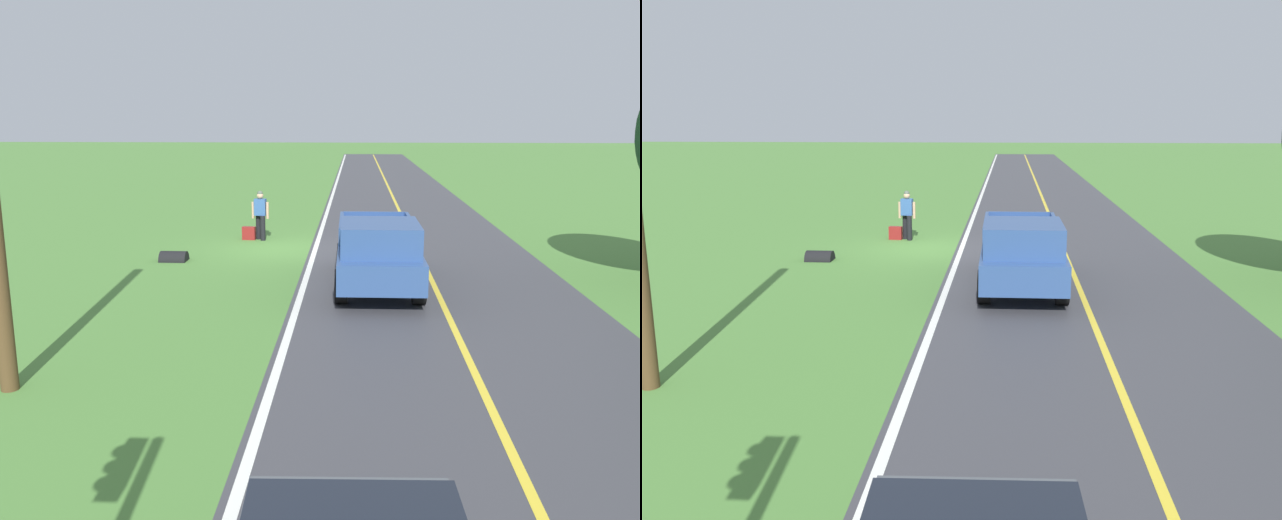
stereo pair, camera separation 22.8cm
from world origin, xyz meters
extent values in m
plane|color=#4C7F38|center=(0.00, 0.00, 0.00)|extent=(200.00, 200.00, 0.00)
cube|color=#3D3D42|center=(-4.51, 0.00, 0.00)|extent=(7.09, 120.00, 0.00)
cube|color=silver|center=(-1.14, 0.00, 0.01)|extent=(0.16, 117.60, 0.00)
cube|color=gold|center=(-4.51, 0.00, 0.01)|extent=(0.14, 117.60, 0.00)
cylinder|color=black|center=(0.81, -1.49, 0.44)|extent=(0.18, 0.18, 0.88)
cylinder|color=black|center=(1.00, -1.75, 0.44)|extent=(0.18, 0.18, 0.88)
cube|color=#335999|center=(0.91, -1.62, 1.17)|extent=(0.42, 0.30, 0.58)
sphere|color=tan|center=(0.91, -1.62, 1.57)|extent=(0.23, 0.23, 0.23)
sphere|color=#4C564C|center=(0.91, -1.62, 1.65)|extent=(0.20, 0.20, 0.20)
cube|color=navy|center=(0.89, -1.82, 1.20)|extent=(0.34, 0.23, 0.44)
cylinder|color=tan|center=(0.65, -1.58, 1.06)|extent=(0.10, 0.10, 0.58)
cylinder|color=tan|center=(1.17, -1.63, 1.06)|extent=(0.10, 0.10, 0.58)
cube|color=maroon|center=(1.33, -1.62, 0.23)|extent=(0.48, 0.24, 0.47)
cube|color=#2D4C84|center=(-3.03, 4.65, 0.75)|extent=(2.05, 5.42, 0.70)
cube|color=#2D4C84|center=(-3.04, 5.84, 1.46)|extent=(1.86, 2.18, 0.72)
cube|color=black|center=(-3.04, 5.84, 1.53)|extent=(1.69, 1.31, 0.43)
cube|color=#2D4C84|center=(-3.96, 3.56, 1.33)|extent=(0.13, 3.02, 0.45)
cube|color=#2D4C84|center=(-2.08, 3.58, 1.33)|extent=(0.13, 3.02, 0.45)
cube|color=#2D4C84|center=(-3.00, 2.06, 1.33)|extent=(1.84, 0.12, 0.45)
cylinder|color=black|center=(-3.94, 6.39, 0.40)|extent=(0.31, 0.80, 0.80)
cylinder|color=black|center=(-2.14, 6.41, 0.40)|extent=(0.31, 0.80, 0.80)
cylinder|color=black|center=(-3.91, 3.09, 0.40)|extent=(0.31, 0.80, 0.80)
cylinder|color=black|center=(-2.11, 3.11, 0.40)|extent=(0.31, 0.80, 0.80)
cylinder|color=black|center=(3.03, 2.04, 0.00)|extent=(0.80, 0.60, 0.60)
camera|label=1|loc=(-2.46, 21.12, 4.21)|focal=36.67mm
camera|label=2|loc=(-2.68, 21.10, 4.21)|focal=36.67mm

